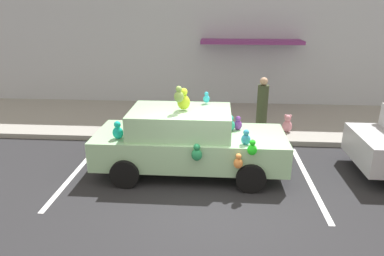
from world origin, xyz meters
name	(u,v)px	position (x,y,z in m)	size (l,w,h in m)	color
ground_plane	(211,198)	(0.00, 0.00, 0.00)	(60.00, 60.00, 0.00)	#262628
sidewalk	(215,120)	(0.00, 5.00, 0.07)	(24.00, 4.00, 0.15)	gray
storefront_building	(218,22)	(0.01, 7.14, 3.19)	(24.00, 1.25, 6.40)	#B2B7C1
parking_stripe_front	(308,179)	(2.21, 1.00, 0.00)	(0.12, 3.60, 0.01)	silver
parking_stripe_rear	(76,171)	(-3.27, 1.00, 0.00)	(0.12, 3.60, 0.01)	silver
plush_covered_car	(188,141)	(-0.59, 1.19, 0.80)	(4.38, 1.97, 2.15)	#9CCA98
teddy_bear_on_sidewalk	(287,124)	(2.20, 3.77, 0.41)	(0.29, 0.24, 0.55)	pink
pedestrian_near_shopfront	(262,108)	(1.39, 3.58, 0.95)	(0.32, 0.32, 1.70)	#394229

